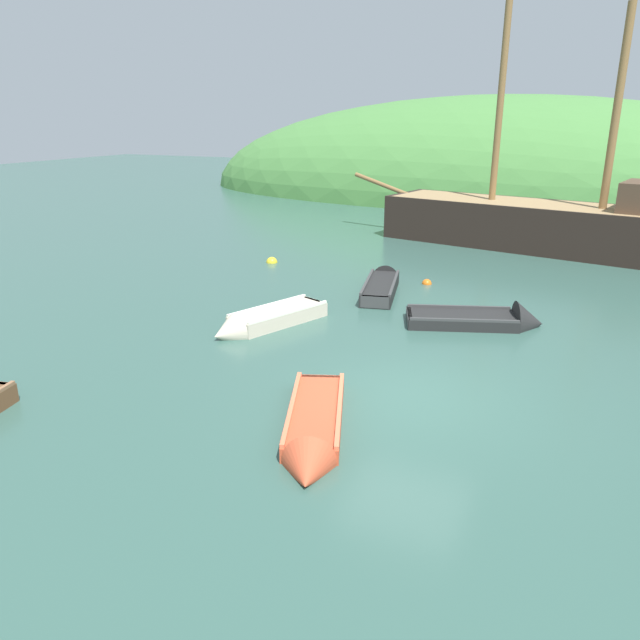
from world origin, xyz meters
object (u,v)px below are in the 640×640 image
object	(u,v)px
buoy_orange	(427,284)
rowboat_portside	(313,433)
rowboat_outer_right	(265,322)
buoy_yellow	(272,263)
rowboat_near_dock	(382,286)
sailing_ship	(550,233)
rowboat_outer_left	(487,322)

from	to	relation	value
buoy_orange	rowboat_portside	bearing A→B (deg)	-85.14
rowboat_outer_right	buoy_orange	xyz separation A→B (m)	(2.72, 6.02, -0.13)
buoy_yellow	buoy_orange	distance (m)	6.19
buoy_yellow	rowboat_near_dock	bearing A→B (deg)	-20.69
rowboat_outer_right	rowboat_near_dock	bearing A→B (deg)	-177.92
rowboat_near_dock	buoy_yellow	distance (m)	5.42
sailing_ship	rowboat_near_dock	xyz separation A→B (m)	(-4.22, -8.79, -0.57)
rowboat_outer_left	buoy_orange	size ratio (longest dim) A/B	11.55
rowboat_outer_left	buoy_orange	distance (m)	4.28
rowboat_outer_left	buoy_yellow	distance (m)	9.60
rowboat_near_dock	buoy_yellow	world-z (taller)	rowboat_near_dock
sailing_ship	rowboat_outer_left	size ratio (longest dim) A/B	4.34
rowboat_outer_right	rowboat_near_dock	world-z (taller)	rowboat_outer_right
rowboat_outer_right	rowboat_near_dock	distance (m)	4.95
rowboat_portside	rowboat_outer_right	xyz separation A→B (m)	(-3.64, 4.73, 0.06)
sailing_ship	rowboat_near_dock	world-z (taller)	sailing_ship
rowboat_near_dock	buoy_orange	distance (m)	1.74
rowboat_near_dock	buoy_yellow	size ratio (longest dim) A/B	9.32
rowboat_portside	buoy_orange	world-z (taller)	rowboat_portside
rowboat_outer_right	buoy_orange	bearing A→B (deg)	176.87
rowboat_outer_right	buoy_yellow	size ratio (longest dim) A/B	8.39
sailing_ship	rowboat_portside	size ratio (longest dim) A/B	4.30
sailing_ship	rowboat_outer_left	world-z (taller)	sailing_ship
rowboat_portside	rowboat_near_dock	size ratio (longest dim) A/B	0.96
sailing_ship	buoy_orange	distance (m)	8.11
rowboat_outer_left	buoy_orange	xyz separation A→B (m)	(-2.56, 3.43, -0.09)
rowboat_outer_right	buoy_orange	size ratio (longest dim) A/B	10.96
rowboat_portside	rowboat_outer_right	world-z (taller)	rowboat_outer_right
rowboat_outer_right	rowboat_outer_left	world-z (taller)	rowboat_outer_left
sailing_ship	rowboat_portside	xyz separation A→B (m)	(-2.21, -18.21, -0.62)
rowboat_portside	rowboat_near_dock	xyz separation A→B (m)	(-2.02, 9.41, 0.06)
rowboat_outer_right	buoy_orange	world-z (taller)	rowboat_outer_right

